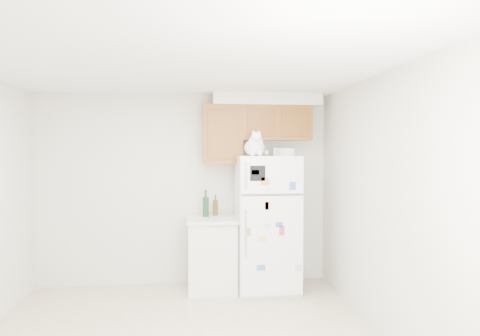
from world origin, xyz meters
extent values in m
cube|color=beige|center=(0.00, 2.00, 1.25)|extent=(3.80, 0.04, 2.50)
cube|color=beige|center=(0.00, -2.00, 1.25)|extent=(3.80, 0.04, 2.50)
cube|color=beige|center=(1.90, 0.00, 1.25)|extent=(0.04, 4.00, 2.50)
cube|color=white|center=(0.00, 0.00, 2.50)|extent=(3.80, 4.00, 0.04)
cube|color=brown|center=(1.20, 1.82, 2.12)|extent=(0.90, 0.33, 0.45)
cube|color=brown|center=(0.50, 1.82, 1.98)|extent=(0.50, 0.33, 0.75)
cube|color=silver|center=(1.07, 1.83, 2.42)|extent=(1.40, 0.37, 0.15)
cube|color=white|center=(1.04, 1.62, 0.85)|extent=(0.76, 0.72, 1.70)
cube|color=white|center=(1.04, 1.25, 1.48)|extent=(0.74, 0.03, 0.44)
cube|color=white|center=(1.04, 1.25, 0.64)|extent=(0.74, 0.03, 1.19)
cube|color=#59595B|center=(1.04, 1.25, 1.25)|extent=(0.74, 0.03, 0.02)
cylinder|color=silver|center=(0.72, 1.22, 1.47)|extent=(0.02, 0.02, 0.32)
cylinder|color=silver|center=(0.72, 1.22, 0.80)|extent=(0.02, 0.02, 0.55)
cube|color=black|center=(0.86, 1.23, 1.50)|extent=(0.18, 0.00, 0.18)
cube|color=white|center=(0.88, 1.23, 1.05)|extent=(0.22, 0.00, 0.28)
cube|color=#E7DC51|center=(0.92, 1.23, 0.73)|extent=(0.10, 0.00, 0.06)
cube|color=#7B974B|center=(0.75, 1.23, 0.81)|extent=(0.07, 0.00, 0.09)
cube|color=#EE5727|center=(0.98, 1.23, 1.12)|extent=(0.05, 0.00, 0.10)
cube|color=#3457B7|center=(1.12, 1.23, 0.89)|extent=(0.09, 0.00, 0.06)
cube|color=#3666BD|center=(1.28, 1.23, 1.35)|extent=(0.08, 0.00, 0.10)
cube|color=#A87897|center=(0.84, 1.23, 1.51)|extent=(0.09, 0.00, 0.06)
cube|color=#376CC2|center=(0.91, 1.23, 0.39)|extent=(0.10, 0.00, 0.07)
cube|color=#8CC0C7|center=(1.35, 1.23, 0.37)|extent=(0.07, 0.00, 0.08)
cube|color=#D08841|center=(0.96, 1.23, 1.41)|extent=(0.10, 0.00, 0.09)
cube|color=#C7314F|center=(1.15, 1.23, 0.82)|extent=(0.07, 0.00, 0.11)
cube|color=#98CCD7|center=(0.98, 1.23, 0.88)|extent=(0.08, 0.00, 0.05)
cube|color=white|center=(0.35, 1.68, 0.44)|extent=(0.60, 0.60, 0.88)
cube|color=white|center=(0.35, 1.66, 0.90)|extent=(0.64, 0.64, 0.04)
ellipsoid|color=white|center=(0.87, 1.49, 1.80)|extent=(0.25, 0.34, 0.21)
ellipsoid|color=white|center=(0.87, 1.40, 1.85)|extent=(0.18, 0.15, 0.20)
sphere|color=white|center=(0.87, 1.34, 1.93)|extent=(0.12, 0.12, 0.12)
cone|color=white|center=(0.83, 1.34, 1.99)|extent=(0.04, 0.04, 0.05)
cone|color=white|center=(0.90, 1.34, 1.99)|extent=(0.04, 0.04, 0.05)
cone|color=#D88C8C|center=(0.83, 1.34, 1.98)|extent=(0.02, 0.02, 0.03)
cone|color=#D88C8C|center=(0.90, 1.34, 1.98)|extent=(0.02, 0.02, 0.03)
sphere|color=white|center=(0.87, 1.29, 1.91)|extent=(0.05, 0.05, 0.05)
sphere|color=white|center=(0.82, 1.36, 1.73)|extent=(0.07, 0.07, 0.07)
sphere|color=white|center=(0.91, 1.36, 1.73)|extent=(0.07, 0.07, 0.07)
cylinder|color=white|center=(0.97, 1.61, 1.73)|extent=(0.15, 0.21, 0.07)
cube|color=white|center=(1.25, 1.74, 1.75)|extent=(0.21, 0.18, 0.10)
cube|color=white|center=(1.27, 1.48, 1.74)|extent=(0.18, 0.16, 0.09)
camera|label=1|loc=(0.09, -3.69, 1.76)|focal=32.00mm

